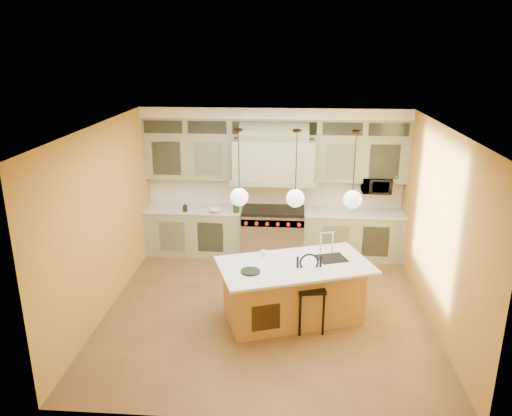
# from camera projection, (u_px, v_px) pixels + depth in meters

# --- Properties ---
(floor) EXTENTS (5.00, 5.00, 0.00)m
(floor) POSITION_uv_depth(u_px,v_px,m) (267.00, 308.00, 7.92)
(floor) COLOR brown
(floor) RESTS_ON ground
(ceiling) EXTENTS (5.00, 5.00, 0.00)m
(ceiling) POSITION_uv_depth(u_px,v_px,m) (269.00, 126.00, 7.02)
(ceiling) COLOR white
(ceiling) RESTS_ON wall_back
(wall_back) EXTENTS (5.00, 0.00, 5.00)m
(wall_back) POSITION_uv_depth(u_px,v_px,m) (274.00, 180.00, 9.84)
(wall_back) COLOR #B68632
(wall_back) RESTS_ON ground
(wall_front) EXTENTS (5.00, 0.00, 5.00)m
(wall_front) POSITION_uv_depth(u_px,v_px,m) (255.00, 305.00, 5.10)
(wall_front) COLOR #B68632
(wall_front) RESTS_ON ground
(wall_left) EXTENTS (0.00, 5.00, 5.00)m
(wall_left) POSITION_uv_depth(u_px,v_px,m) (105.00, 219.00, 7.65)
(wall_left) COLOR #B68632
(wall_left) RESTS_ON ground
(wall_right) EXTENTS (0.00, 5.00, 5.00)m
(wall_right) POSITION_uv_depth(u_px,v_px,m) (438.00, 227.00, 7.30)
(wall_right) COLOR #B68632
(wall_right) RESTS_ON ground
(back_cabinetry) EXTENTS (5.00, 0.77, 2.90)m
(back_cabinetry) POSITION_uv_depth(u_px,v_px,m) (274.00, 184.00, 9.59)
(back_cabinetry) COLOR gray
(back_cabinetry) RESTS_ON floor
(range) EXTENTS (1.20, 0.74, 0.96)m
(range) POSITION_uv_depth(u_px,v_px,m) (273.00, 232.00, 9.80)
(range) COLOR silver
(range) RESTS_ON floor
(kitchen_island) EXTENTS (2.47, 1.84, 1.35)m
(kitchen_island) POSITION_uv_depth(u_px,v_px,m) (293.00, 290.00, 7.51)
(kitchen_island) COLOR #AE833E
(kitchen_island) RESTS_ON floor
(counter_stool) EXTENTS (0.45, 0.45, 1.13)m
(counter_stool) POSITION_uv_depth(u_px,v_px,m) (310.00, 289.00, 7.19)
(counter_stool) COLOR black
(counter_stool) RESTS_ON floor
(microwave) EXTENTS (0.54, 0.37, 0.30)m
(microwave) POSITION_uv_depth(u_px,v_px,m) (376.00, 185.00, 9.47)
(microwave) COLOR black
(microwave) RESTS_ON back_cabinetry
(oil_bottle_a) EXTENTS (0.13, 0.13, 0.31)m
(oil_bottle_a) POSITION_uv_depth(u_px,v_px,m) (236.00, 205.00, 9.45)
(oil_bottle_a) COLOR #1C3414
(oil_bottle_a) RESTS_ON back_cabinetry
(oil_bottle_b) EXTENTS (0.09, 0.09, 0.17)m
(oil_bottle_b) POSITION_uv_depth(u_px,v_px,m) (185.00, 207.00, 9.54)
(oil_bottle_b) COLOR black
(oil_bottle_b) RESTS_ON back_cabinetry
(fruit_bowl) EXTENTS (0.27, 0.27, 0.06)m
(fruit_bowl) POSITION_uv_depth(u_px,v_px,m) (216.00, 211.00, 9.52)
(fruit_bowl) COLOR silver
(fruit_bowl) RESTS_ON back_cabinetry
(cup) EXTENTS (0.10, 0.10, 0.09)m
(cup) POSITION_uv_depth(u_px,v_px,m) (264.00, 253.00, 7.59)
(cup) COLOR white
(cup) RESTS_ON kitchen_island
(pendant_left) EXTENTS (0.26, 0.26, 1.11)m
(pendant_left) POSITION_uv_depth(u_px,v_px,m) (239.00, 195.00, 7.11)
(pendant_left) COLOR #2D2319
(pendant_left) RESTS_ON ceiling
(pendant_center) EXTENTS (0.26, 0.26, 1.11)m
(pendant_center) POSITION_uv_depth(u_px,v_px,m) (295.00, 196.00, 7.05)
(pendant_center) COLOR #2D2319
(pendant_center) RESTS_ON ceiling
(pendant_right) EXTENTS (0.26, 0.26, 1.11)m
(pendant_right) POSITION_uv_depth(u_px,v_px,m) (353.00, 197.00, 7.00)
(pendant_right) COLOR #2D2319
(pendant_right) RESTS_ON ceiling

